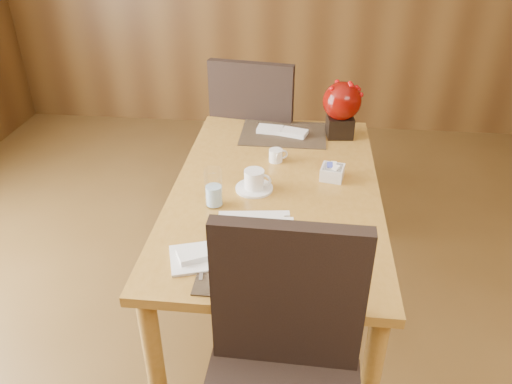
# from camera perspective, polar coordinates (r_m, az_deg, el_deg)

# --- Properties ---
(dining_table) EXTENTS (0.90, 1.50, 0.75)m
(dining_table) POSITION_cam_1_polar(r_m,az_deg,el_deg) (2.24, 2.24, -1.51)
(dining_table) COLOR #AB7A2F
(dining_table) RESTS_ON ground
(placemat_near) EXTENTS (0.45, 0.33, 0.01)m
(placemat_near) POSITION_cam_1_polar(r_m,az_deg,el_deg) (1.74, 0.99, -8.54)
(placemat_near) COLOR black
(placemat_near) RESTS_ON dining_table
(placemat_far) EXTENTS (0.45, 0.33, 0.01)m
(placemat_far) POSITION_cam_1_polar(r_m,az_deg,el_deg) (2.68, 3.14, 6.66)
(placemat_far) COLOR black
(placemat_far) RESTS_ON dining_table
(soup_setting) EXTENTS (0.33, 0.33, 0.12)m
(soup_setting) POSITION_cam_1_polar(r_m,az_deg,el_deg) (1.73, -0.15, -6.36)
(soup_setting) COLOR white
(soup_setting) RESTS_ON dining_table
(coffee_cup) EXTENTS (0.16, 0.16, 0.09)m
(coffee_cup) POSITION_cam_1_polar(r_m,az_deg,el_deg) (2.15, -0.21, 1.22)
(coffee_cup) COLOR white
(coffee_cup) RESTS_ON dining_table
(water_glass) EXTENTS (0.10, 0.10, 0.17)m
(water_glass) POSITION_cam_1_polar(r_m,az_deg,el_deg) (2.03, -4.87, 0.49)
(water_glass) COLOR silver
(water_glass) RESTS_ON dining_table
(creamer_jug) EXTENTS (0.10, 0.10, 0.06)m
(creamer_jug) POSITION_cam_1_polar(r_m,az_deg,el_deg) (2.39, 2.27, 4.19)
(creamer_jug) COLOR white
(creamer_jug) RESTS_ON dining_table
(sugar_caddy) EXTENTS (0.12, 0.12, 0.06)m
(sugar_caddy) POSITION_cam_1_polar(r_m,az_deg,el_deg) (2.27, 8.71, 2.21)
(sugar_caddy) COLOR white
(sugar_caddy) RESTS_ON dining_table
(berry_decor) EXTENTS (0.20, 0.20, 0.29)m
(berry_decor) POSITION_cam_1_polar(r_m,az_deg,el_deg) (2.63, 9.75, 9.65)
(berry_decor) COLOR black
(berry_decor) RESTS_ON dining_table
(napkins_far) EXTENTS (0.28, 0.15, 0.02)m
(napkins_far) POSITION_cam_1_polar(r_m,az_deg,el_deg) (2.67, 3.18, 6.95)
(napkins_far) COLOR white
(napkins_far) RESTS_ON dining_table
(bread_plate) EXTENTS (0.21, 0.21, 0.01)m
(bread_plate) POSITION_cam_1_polar(r_m,az_deg,el_deg) (1.79, -7.06, -7.51)
(bread_plate) COLOR white
(bread_plate) RESTS_ON dining_table
(near_chair) EXTENTS (0.51, 0.51, 1.07)m
(near_chair) POSITION_cam_1_polar(r_m,az_deg,el_deg) (1.62, 3.03, -20.13)
(near_chair) COLOR black
(near_chair) RESTS_ON ground
(far_chair) EXTENTS (0.57, 0.57, 1.07)m
(far_chair) POSITION_cam_1_polar(r_m,az_deg,el_deg) (3.04, 0.08, 6.81)
(far_chair) COLOR black
(far_chair) RESTS_ON ground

